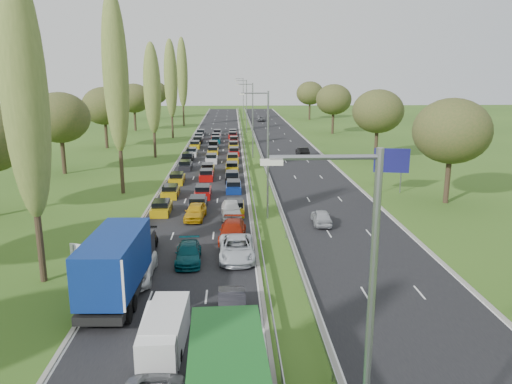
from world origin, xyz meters
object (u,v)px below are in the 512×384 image
object	(u,v)px
blue_lorry	(119,263)
white_van_front	(161,336)
near_car_2	(134,268)
info_sign	(80,254)
white_van_rear	(167,326)
near_car_3	(141,245)
direction_sign	(392,163)

from	to	relation	value
blue_lorry	white_van_front	world-z (taller)	blue_lorry
near_car_2	info_sign	world-z (taller)	info_sign
white_van_rear	white_van_front	bearing A→B (deg)	-97.78
near_car_2	white_van_rear	xyz separation A→B (m)	(3.29, -8.35, 0.17)
near_car_2	blue_lorry	world-z (taller)	blue_lorry
near_car_3	white_van_rear	size ratio (longest dim) A/B	1.08
blue_lorry	near_car_2	bearing A→B (deg)	84.56
near_car_2	direction_sign	bearing A→B (deg)	41.71
near_car_3	white_van_rear	distance (m)	13.69
near_car_2	near_car_3	world-z (taller)	near_car_2
near_car_3	blue_lorry	world-z (taller)	blue_lorry
info_sign	white_van_front	bearing A→B (deg)	-56.42
direction_sign	near_car_3	bearing A→B (deg)	-143.18
white_van_front	white_van_rear	xyz separation A→B (m)	(0.16, 0.92, 0.02)
white_van_rear	info_sign	distance (m)	12.05
blue_lorry	white_van_rear	distance (m)	6.96
info_sign	near_car_3	bearing A→B (deg)	44.81
white_van_front	blue_lorry	bearing A→B (deg)	115.87
white_van_front	white_van_rear	bearing A→B (deg)	78.84
blue_lorry	direction_sign	world-z (taller)	direction_sign
white_van_rear	near_car_3	bearing A→B (deg)	107.31
direction_sign	blue_lorry	bearing A→B (deg)	-133.85
white_van_rear	info_sign	size ratio (longest dim) A/B	2.26
near_car_3	near_car_2	bearing A→B (deg)	-86.64
near_car_2	blue_lorry	bearing A→B (deg)	-99.70
near_car_3	direction_sign	size ratio (longest dim) A/B	0.99
blue_lorry	white_van_rear	xyz separation A→B (m)	(3.63, -5.82, -1.20)
blue_lorry	white_van_front	distance (m)	7.68
near_car_3	white_van_front	xyz separation A→B (m)	(3.46, -14.12, 0.19)
near_car_3	direction_sign	world-z (taller)	direction_sign
near_car_3	white_van_front	world-z (taller)	white_van_front
near_car_3	white_van_front	distance (m)	14.54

